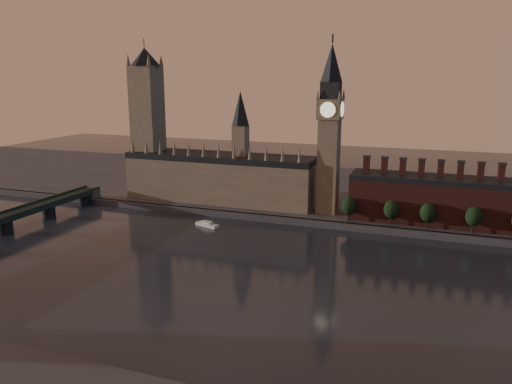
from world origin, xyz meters
TOP-DOWN VIEW (x-y plane):
  - ground at (0.00, 0.00)m, footprint 900.00×900.00m
  - north_bank at (0.00, 178.04)m, footprint 900.00×182.00m
  - palace_of_westminster at (-64.41, 114.91)m, footprint 130.00×30.30m
  - victoria_tower at (-120.00, 115.00)m, footprint 24.00×24.00m
  - big_ben at (10.00, 110.00)m, footprint 15.00×15.00m
  - chimney_block at (80.00, 110.00)m, footprint 110.00×25.00m
  - embankment_tree_0 at (26.20, 93.85)m, footprint 8.60×8.60m
  - embankment_tree_1 at (50.19, 94.40)m, footprint 8.60×8.60m
  - embankment_tree_2 at (69.84, 94.63)m, footprint 8.60×8.60m
  - embankment_tree_3 at (93.27, 94.41)m, footprint 8.60×8.60m
  - river_boat at (-53.24, 68.66)m, footprint 16.20×9.05m

SIDE VIEW (x-z plane):
  - ground at x=0.00m, z-range 0.00..0.00m
  - river_boat at x=-53.24m, z-range -0.37..2.75m
  - north_bank at x=0.00m, z-range 0.00..4.00m
  - embankment_tree_0 at x=26.20m, z-range 6.03..20.91m
  - embankment_tree_1 at x=50.19m, z-range 6.03..20.91m
  - embankment_tree_2 at x=69.84m, z-range 6.03..20.91m
  - embankment_tree_3 at x=93.27m, z-range 6.03..20.91m
  - chimney_block at x=80.00m, z-range -0.68..36.32m
  - palace_of_westminster at x=-64.41m, z-range -15.37..58.63m
  - big_ben at x=10.00m, z-range 3.33..110.33m
  - victoria_tower at x=-120.00m, z-range 5.09..113.09m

